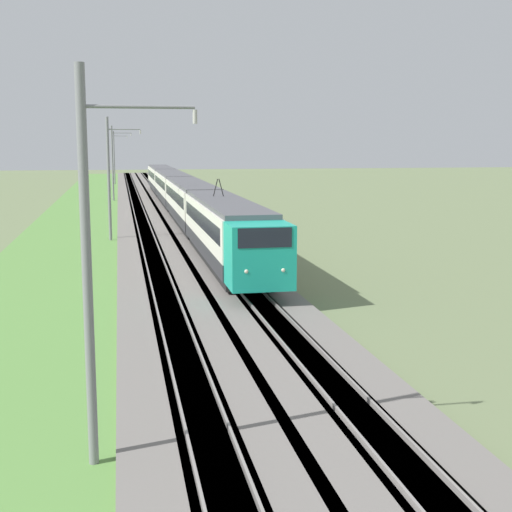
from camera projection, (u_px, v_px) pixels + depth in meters
The scene contains 10 objects.
ballast_main at pixel (145, 234), 56.95m from camera, with size 240.00×4.40×0.30m.
ballast_adjacent at pixel (196, 233), 57.70m from camera, with size 240.00×4.40×0.30m.
track_main at pixel (145, 234), 56.95m from camera, with size 240.00×1.57×0.45m.
track_adjacent at pixel (196, 233), 57.70m from camera, with size 240.00×1.57×0.45m.
grass_verge at pixel (74, 237), 55.93m from camera, with size 240.00×8.63×0.12m.
passenger_train at pixel (180, 193), 71.45m from camera, with size 84.46×2.94×5.17m.
catenary_mast_near at pixel (89, 267), 15.48m from camera, with size 0.22×2.56×8.96m.
catenary_mast_mid at pixel (110, 178), 52.87m from camera, with size 0.22×2.56×9.25m.
catenary_mast_far at pixel (113, 163), 90.27m from camera, with size 0.22×2.56×9.55m.
catenary_mast_distant at pixel (114, 157), 127.68m from camera, with size 0.22×2.56×9.58m.
Camera 1 is at (-7.18, 1.95, 7.28)m, focal length 50.00 mm.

